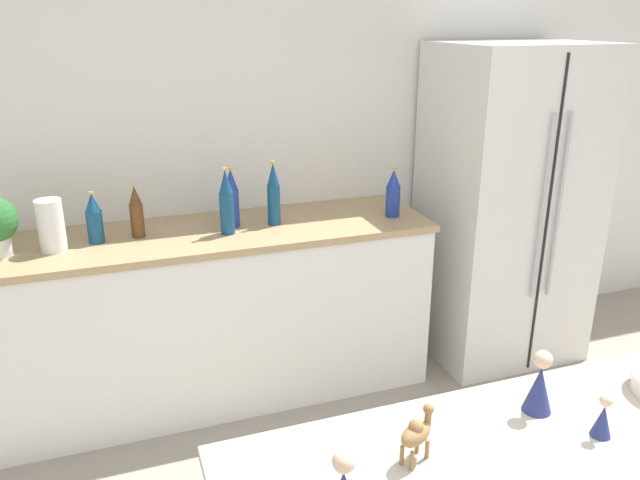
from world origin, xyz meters
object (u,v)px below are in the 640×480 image
Objects in this scene: back_bottle_4 at (136,212)px; wise_man_figurine_blue at (603,418)px; refrigerator at (507,206)px; back_bottle_5 at (94,219)px; back_bottle_1 at (274,194)px; paper_towel_roll at (51,225)px; camel_figurine at (417,432)px; back_bottle_2 at (232,198)px; wise_man_figurine_crimson at (539,385)px; back_bottle_0 at (393,193)px; back_bottle_3 at (226,203)px.

back_bottle_4 reaches higher than wise_man_figurine_blue.
refrigerator is 2.21m from back_bottle_5.
paper_towel_roll is at bearing -178.13° from back_bottle_1.
refrigerator is 5.48× the size of back_bottle_1.
camel_figurine is (0.48, -1.89, -0.01)m from back_bottle_4.
refrigerator is 6.89× the size of back_bottle_4.
back_bottle_1 is 0.85m from back_bottle_5.
back_bottle_2 reaches higher than wise_man_figurine_crimson.
paper_towel_roll is 2.05× the size of wise_man_figurine_blue.
back_bottle_0 is 1.47m from back_bottle_5.
back_bottle_4 is 1.06× the size of back_bottle_5.
wise_man_figurine_crimson is (1.24, -1.76, -0.01)m from paper_towel_roll.
paper_towel_roll is 1.80× the size of camel_figurine.
back_bottle_4 is 1.97× the size of camel_figurine.
back_bottle_2 is 2.29× the size of camel_figurine.
back_bottle_3 is 1.80m from camel_figurine.
back_bottle_5 is (-0.60, 0.08, -0.04)m from back_bottle_3.
wise_man_figurine_crimson is at bearing -64.66° from back_bottle_4.
back_bottle_3 reaches higher than back_bottle_4.
back_bottle_3 is at bearing -7.66° from back_bottle_5.
back_bottle_5 is (-2.20, 0.07, 0.14)m from refrigerator.
back_bottle_5 is (-0.64, -0.02, -0.03)m from back_bottle_2.
refrigerator is 10.24× the size of wise_man_figurine_crimson.
wise_man_figurine_crimson is (0.87, -1.83, -0.01)m from back_bottle_4.
back_bottle_2 is 1.88m from wise_man_figurine_crimson.
back_bottle_2 is at bearing 169.28° from back_bottle_1.
back_bottle_3 reaches higher than back_bottle_5.
back_bottle_2 is 1.24× the size of back_bottle_5.
refrigerator is at bearing -2.08° from back_bottle_1.
back_bottle_2 is 0.93× the size of back_bottle_3.
camel_figurine is 0.47m from wise_man_figurine_blue.
paper_towel_roll is at bearing -164.60° from back_bottle_5.
back_bottle_1 is 1.00× the size of back_bottle_3.
back_bottle_2 is 0.65m from back_bottle_5.
wise_man_figurine_blue is at bearing -64.29° from back_bottle_4.
wise_man_figurine_blue is at bearing -81.59° from back_bottle_1.
paper_towel_roll is (-2.38, 0.02, 0.14)m from refrigerator.
wise_man_figurine_blue is at bearing -59.77° from back_bottle_5.
paper_towel_roll is 1.36× the size of wise_man_figurine_crimson.
paper_towel_roll is 0.19m from back_bottle_5.
back_bottle_5 is (-0.85, 0.02, -0.04)m from back_bottle_1.
back_bottle_2 is (-1.56, 0.09, 0.17)m from refrigerator.
back_bottle_4 is (-0.66, 0.03, -0.03)m from back_bottle_1.
wise_man_figurine_crimson is at bearing -103.58° from back_bottle_0.
back_bottle_1 is at bearing 177.92° from refrigerator.
wise_man_figurine_crimson is (0.45, -1.73, -0.05)m from back_bottle_3.
refrigerator is at bearing -2.33° from back_bottle_4.
back_bottle_3 is (-0.25, -0.06, -0.00)m from back_bottle_1.
back_bottle_5 is at bearing 120.21° from wise_man_figurine_crimson.
paper_towel_roll is at bearing 125.05° from wise_man_figurine_crimson.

